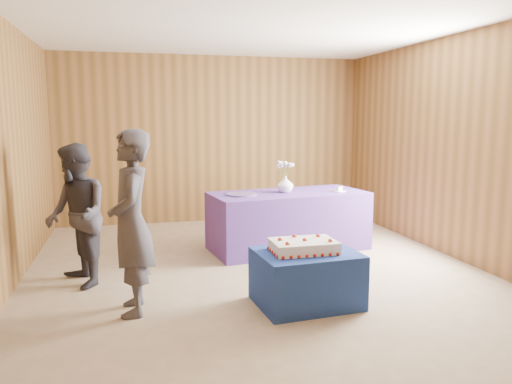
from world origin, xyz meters
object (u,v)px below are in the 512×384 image
object	(u,v)px
cake_table	(306,278)
vase	(285,184)
guest_left	(131,223)
sheet_cake	(304,246)
guest_right	(76,216)
serving_table	(288,221)

from	to	relation	value
cake_table	vase	distance (m)	2.06
cake_table	guest_left	xyz separation A→B (m)	(-1.55, 0.20, 0.56)
vase	sheet_cake	bearing A→B (deg)	-102.57
cake_table	sheet_cake	world-z (taller)	sheet_cake
vase	guest_left	world-z (taller)	guest_left
guest_left	guest_right	distance (m)	1.02
guest_left	guest_right	world-z (taller)	guest_left
sheet_cake	vase	distance (m)	1.99
cake_table	sheet_cake	size ratio (longest dim) A/B	1.47
cake_table	guest_left	size ratio (longest dim) A/B	0.56
cake_table	guest_left	bearing A→B (deg)	168.22
serving_table	guest_left	world-z (taller)	guest_left
sheet_cake	vase	bearing A→B (deg)	77.67
guest_right	guest_left	bearing A→B (deg)	10.89
vase	guest_right	xyz separation A→B (m)	(-2.48, -0.87, -0.13)
serving_table	sheet_cake	size ratio (longest dim) A/B	3.27
serving_table	vase	bearing A→B (deg)	155.28
cake_table	serving_table	size ratio (longest dim) A/B	0.45
serving_table	guest_right	distance (m)	2.69
sheet_cake	guest_left	xyz separation A→B (m)	(-1.52, 0.19, 0.26)
cake_table	serving_table	distance (m)	1.97
cake_table	sheet_cake	xyz separation A→B (m)	(-0.03, 0.01, 0.30)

